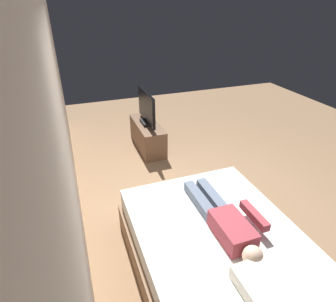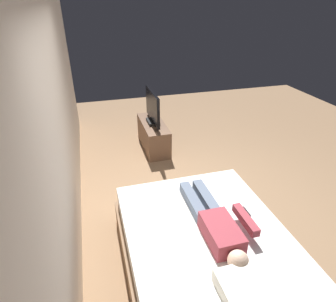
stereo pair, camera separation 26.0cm
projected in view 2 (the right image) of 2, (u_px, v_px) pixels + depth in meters
The scene contains 8 objects.
ground_plane at pixel (196, 213), 3.81m from camera, with size 10.00×10.00×0.00m, color #8C6B4C.
back_wall at pixel (58, 116), 3.11m from camera, with size 6.40×0.10×2.80m, color beige.
bed at pixel (206, 254), 2.88m from camera, with size 2.05×1.61×0.54m.
pillow at pixel (246, 295), 2.12m from camera, with size 0.48×0.34×0.12m, color silver.
person at pixel (217, 224), 2.75m from camera, with size 1.26×0.46×0.18m.
remote at pixel (245, 212), 3.01m from camera, with size 0.15×0.04×0.02m, color black.
tv_stand at pixel (153, 135), 5.35m from camera, with size 1.10×0.40×0.50m, color brown.
tv at pixel (153, 108), 5.09m from camera, with size 0.88×0.20×0.59m.
Camera 2 is at (-2.73, 1.16, 2.57)m, focal length 30.48 mm.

